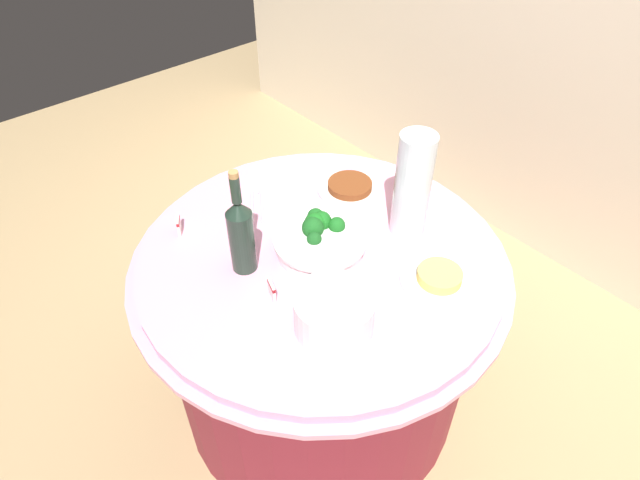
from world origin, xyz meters
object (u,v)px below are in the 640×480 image
wine_bottle (241,233)px  label_placard_front (272,289)px  plate_stack (334,313)px  decorative_fruit_vase (412,190)px  food_plate_stir_fry (350,188)px  label_placard_mid (179,224)px  broccoli_bowl (321,240)px  serving_tongs (258,205)px  food_plate_noodles (439,279)px

wine_bottle → label_placard_front: size_ratio=6.11×
plate_stack → decorative_fruit_vase: 0.47m
food_plate_stir_fry → label_placard_mid: 0.58m
wine_bottle → plate_stack: bearing=7.3°
plate_stack → label_placard_front: size_ratio=3.82×
label_placard_front → label_placard_mid: bearing=-173.2°
plate_stack → label_placard_mid: bearing=-170.0°
broccoli_bowl → serving_tongs: (-0.30, -0.01, -0.04)m
plate_stack → food_plate_stir_fry: bearing=132.3°
broccoli_bowl → food_plate_noodles: (0.32, 0.16, -0.03)m
plate_stack → serving_tongs: 0.57m
food_plate_noodles → decorative_fruit_vase: bearing=153.8°
decorative_fruit_vase → serving_tongs: decorative_fruit_vase is taller
serving_tongs → label_placard_front: bearing=-30.9°
serving_tongs → food_plate_noodles: size_ratio=0.71×
serving_tongs → food_plate_stir_fry: food_plate_stir_fry is taller
label_placard_mid → wine_bottle: bearing=13.3°
plate_stack → wine_bottle: 0.35m
decorative_fruit_vase → food_plate_stir_fry: size_ratio=1.55×
plate_stack → label_placard_front: 0.20m
plate_stack → food_plate_noodles: 0.34m
plate_stack → decorative_fruit_vase: (-0.14, 0.44, 0.10)m
wine_bottle → label_placard_front: 0.18m
label_placard_front → label_placard_mid: size_ratio=1.00×
plate_stack → label_placard_mid: (-0.60, -0.11, -0.02)m
broccoli_bowl → decorative_fruit_vase: (0.11, 0.27, 0.11)m
plate_stack → broccoli_bowl: bearing=145.2°
decorative_fruit_vase → label_placard_front: 0.51m
broccoli_bowl → plate_stack: size_ratio=1.33×
wine_bottle → food_plate_noodles: wine_bottle is taller
decorative_fruit_vase → food_plate_noodles: bearing=-26.2°
label_placard_front → wine_bottle: bearing=174.7°
plate_stack → label_placard_front: plate_stack is taller
food_plate_stir_fry → food_plate_noodles: size_ratio=1.00×
wine_bottle → food_plate_stir_fry: 0.50m
serving_tongs → label_placard_front: 0.41m
wine_bottle → decorative_fruit_vase: 0.52m
wine_bottle → label_placard_mid: size_ratio=6.11×
decorative_fruit_vase → label_placard_mid: 0.73m
decorative_fruit_vase → serving_tongs: 0.52m
decorative_fruit_vase → food_plate_noodles: 0.28m
label_placard_front → plate_stack: bearing=16.6°
food_plate_stir_fry → label_placard_front: size_ratio=4.00×
wine_bottle → label_placard_mid: (-0.26, -0.06, -0.10)m
broccoli_bowl → label_placard_mid: size_ratio=5.09×
wine_bottle → serving_tongs: (-0.21, 0.20, -0.12)m
decorative_fruit_vase → serving_tongs: size_ratio=2.18×
plate_stack → wine_bottle: size_ratio=0.62×
wine_bottle → food_plate_noodles: size_ratio=1.53×
plate_stack → label_placard_mid: 0.61m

